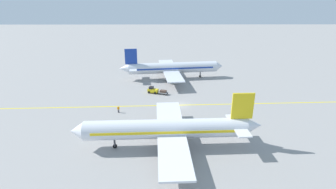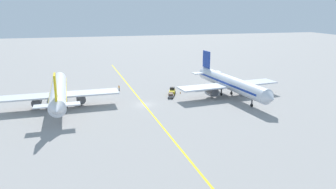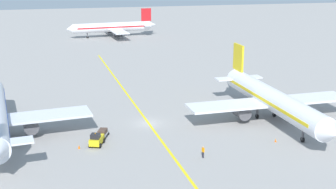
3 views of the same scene
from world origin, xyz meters
name	(u,v)px [view 3 (image 3 of 3)]	position (x,y,z in m)	size (l,w,h in m)	color
ground_plane	(149,123)	(0.00, 0.00, 0.00)	(400.00, 400.00, 0.00)	gray
apron_yellow_centreline	(149,123)	(0.00, 0.00, 0.00)	(0.40, 120.00, 0.01)	yellow
airplane_adjacent_stand	(271,99)	(20.00, -3.37, 3.71)	(28.20, 35.51, 10.60)	silver
airplane_distant_taxiing	(113,27)	(5.37, 92.14, 3.34)	(31.99, 25.55, 9.54)	white
baggage_tug_white	(96,140)	(-9.13, -7.71, 0.90)	(2.58, 3.34, 2.11)	gold
baggage_cart_trailing	(102,133)	(-7.96, -4.62, 0.76)	(2.23, 2.93, 1.24)	gray
ground_crew_worker	(203,151)	(4.50, -15.43, 0.91)	(0.31, 0.56, 1.68)	#23232D
traffic_cone_near_nose	(276,140)	(16.62, -12.44, 0.28)	(0.32, 0.32, 0.55)	orange
traffic_cone_mid_apron	(79,147)	(-11.67, -8.32, 0.28)	(0.32, 0.32, 0.55)	orange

